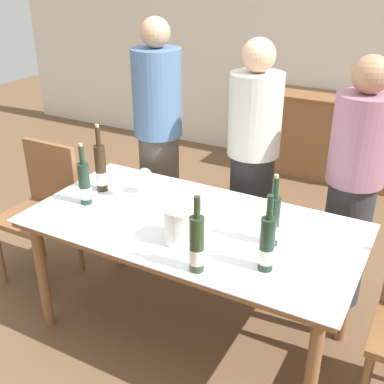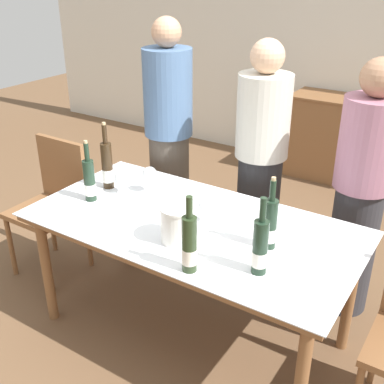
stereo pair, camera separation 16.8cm
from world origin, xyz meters
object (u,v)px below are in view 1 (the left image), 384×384
Objects in this scene: dining_table at (192,234)px; wine_glass_0 at (206,206)px; wine_glass_2 at (116,181)px; wine_bottle_2 at (197,245)px; chair_left_end at (43,202)px; wine_bottle_3 at (101,169)px; person_host at (159,144)px; ice_bucket at (181,223)px; wine_bottle_1 at (273,221)px; wine_glass_1 at (145,176)px; person_guest_left at (252,166)px; sideboard_cabinet at (333,138)px; person_guest_right at (353,189)px; wine_bottle_0 at (267,245)px; wine_bottle_4 at (85,184)px.

wine_glass_0 reaches higher than dining_table.
wine_glass_2 is at bearing 176.61° from wine_glass_0.
wine_bottle_2 is 1.51m from chair_left_end.
wine_bottle_3 is at bearing 172.05° from dining_table.
person_host is at bearing 48.97° from chair_left_end.
dining_table is 12.47× the size of wine_glass_0.
wine_bottle_3 is (-0.71, 0.28, 0.04)m from ice_bucket.
wine_bottle_1 reaches higher than wine_glass_1.
person_host is 0.69m from person_guest_left.
wine_bottle_1 is 0.89× the size of wine_bottle_3.
person_guest_right is (0.54, -1.93, 0.37)m from sideboard_cabinet.
person_host is at bearing 87.80° from wine_bottle_3.
wine_bottle_2 is at bearing -29.92° from wine_glass_2.
wine_bottle_2 is 1.12m from person_guest_left.
wine_bottle_1 is at bearing 103.08° from wine_bottle_0.
wine_bottle_0 is 0.24× the size of person_guest_right.
dining_table is 0.97m from person_host.
wine_bottle_0 reaches higher than wine_bottle_2.
wine_bottle_3 reaches higher than chair_left_end.
sideboard_cabinet is at bearing 105.74° from person_guest_right.
sideboard_cabinet is 0.70× the size of dining_table.
wine_glass_2 reaches higher than sideboard_cabinet.
dining_table is 0.49m from wine_glass_1.
wine_glass_1 is at bearing -129.30° from person_guest_left.
ice_bucket reaches higher than dining_table.
sideboard_cabinet is 9.28× the size of wine_glass_2.
wine_bottle_1 is (0.44, 0.00, 0.20)m from dining_table.
person_host is (-0.77, -1.98, 0.43)m from sideboard_cabinet.
wine_bottle_0 reaches higher than wine_bottle_4.
wine_glass_2 is (-0.68, -2.60, 0.42)m from sideboard_cabinet.
wine_glass_1 is 0.83m from chair_left_end.
wine_bottle_3 is at bearing 171.70° from wine_glass_2.
wine_bottle_2 is 0.22× the size of person_host.
wine_glass_2 is 0.63m from person_host.
wine_glass_1 is 0.72m from person_guest_left.
wine_bottle_1 reaches higher than chair_left_end.
person_host reaches higher than wine_bottle_4.
person_guest_right is at bearing 48.97° from wine_glass_0.
person_guest_left is at bearing 50.60° from wine_bottle_4.
wine_glass_1 is 0.17m from wine_glass_2.
ice_bucket is 0.51× the size of wine_bottle_0.
wine_glass_0 is (-0.16, 0.41, -0.04)m from wine_bottle_2.
ice_bucket is (-0.09, -2.86, 0.43)m from sideboard_cabinet.
wine_glass_0 is at bearing -88.18° from person_guest_left.
wine_glass_1 is (0.25, 0.09, -0.03)m from wine_bottle_3.
person_guest_left reaches higher than wine_bottle_4.
wine_glass_0 is 0.08× the size of person_host.
wine_bottle_1 reaches higher than wine_bottle_2.
person_host reaches higher than wine_bottle_0.
dining_table is 1.10× the size of person_guest_left.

